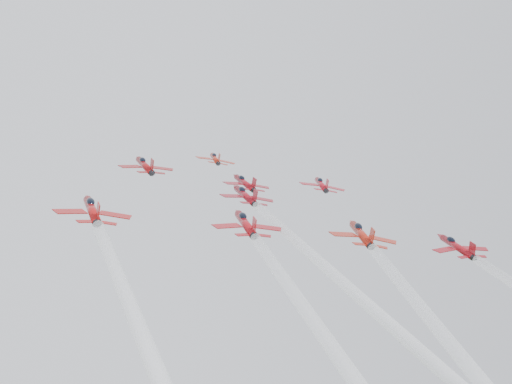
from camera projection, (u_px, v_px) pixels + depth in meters
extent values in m
cylinder|color=#B12210|center=(215.00, 159.00, 147.64)|extent=(0.97, 7.82, 5.88)
cone|color=#B12210|center=(211.00, 154.00, 152.73)|extent=(0.97, 2.16, 1.92)
cone|color=black|center=(219.00, 164.00, 142.98)|extent=(0.97, 1.43, 1.41)
ellipsoid|color=black|center=(214.00, 155.00, 149.47)|extent=(0.89, 2.05, 1.77)
cube|color=#B12210|center=(204.00, 159.00, 146.36)|extent=(3.62, 2.33, 0.99)
cube|color=#B12210|center=(227.00, 161.00, 147.61)|extent=(3.62, 2.33, 0.99)
cube|color=#B12210|center=(219.00, 158.00, 143.75)|extent=(0.11, 2.32, 2.37)
cube|color=#B12210|center=(213.00, 163.00, 143.49)|extent=(1.74, 1.15, 0.57)
cube|color=#B12210|center=(225.00, 164.00, 144.13)|extent=(1.74, 1.15, 0.57)
cylinder|color=maroon|center=(145.00, 166.00, 129.67)|extent=(1.18, 9.47, 7.12)
cone|color=maroon|center=(142.00, 159.00, 135.83)|extent=(1.18, 2.61, 2.32)
cone|color=black|center=(148.00, 173.00, 124.02)|extent=(1.18, 1.73, 1.71)
ellipsoid|color=black|center=(144.00, 160.00, 131.88)|extent=(1.07, 2.49, 2.15)
cube|color=maroon|center=(129.00, 166.00, 128.12)|extent=(4.39, 2.83, 1.20)
cube|color=maroon|center=(161.00, 169.00, 129.63)|extent=(4.39, 2.83, 1.20)
cube|color=maroon|center=(148.00, 165.00, 124.95)|extent=(0.13, 2.81, 2.87)
cube|color=maroon|center=(139.00, 171.00, 124.63)|extent=(2.11, 1.40, 0.69)
cube|color=maroon|center=(156.00, 173.00, 125.42)|extent=(2.11, 1.40, 0.69)
cylinder|color=maroon|center=(245.00, 183.00, 129.05)|extent=(1.04, 8.32, 6.25)
cone|color=maroon|center=(238.00, 176.00, 134.46)|extent=(1.04, 2.29, 2.04)
cone|color=black|center=(252.00, 191.00, 124.09)|extent=(1.04, 1.52, 1.50)
ellipsoid|color=black|center=(243.00, 178.00, 130.99)|extent=(0.94, 2.19, 1.88)
cube|color=maroon|center=(232.00, 183.00, 127.69)|extent=(3.85, 2.48, 1.05)
cube|color=maroon|center=(259.00, 186.00, 129.02)|extent=(3.85, 2.48, 1.05)
cube|color=maroon|center=(251.00, 183.00, 124.90)|extent=(0.11, 2.47, 2.52)
cube|color=maroon|center=(243.00, 189.00, 124.63)|extent=(1.85, 1.23, 0.60)
cube|color=maroon|center=(258.00, 190.00, 125.32)|extent=(1.85, 1.23, 0.60)
cylinder|color=#A70F1B|center=(322.00, 185.00, 139.16)|extent=(1.07, 8.54, 6.42)
cone|color=#A70F1B|center=(312.00, 178.00, 144.72)|extent=(1.07, 2.36, 2.09)
cone|color=black|center=(331.00, 192.00, 134.06)|extent=(1.07, 1.56, 1.54)
ellipsoid|color=black|center=(319.00, 180.00, 141.15)|extent=(0.97, 2.25, 1.94)
cube|color=#A70F1B|center=(310.00, 185.00, 137.76)|extent=(3.96, 2.55, 1.08)
cube|color=#A70F1B|center=(335.00, 188.00, 139.13)|extent=(3.96, 2.55, 1.08)
cube|color=#A70F1B|center=(330.00, 185.00, 134.90)|extent=(0.12, 2.54, 2.59)
cube|color=#A70F1B|center=(322.00, 190.00, 134.62)|extent=(1.90, 1.26, 0.62)
cube|color=#A70F1B|center=(336.00, 191.00, 135.33)|extent=(1.90, 1.26, 0.62)
cylinder|color=maroon|center=(245.00, 196.00, 119.36)|extent=(1.10, 8.83, 6.64)
cone|color=maroon|center=(238.00, 187.00, 125.10)|extent=(1.10, 2.43, 2.16)
cone|color=black|center=(253.00, 205.00, 114.09)|extent=(1.10, 1.61, 1.59)
ellipsoid|color=black|center=(243.00, 190.00, 121.42)|extent=(1.00, 2.32, 2.00)
cube|color=maroon|center=(231.00, 196.00, 117.92)|extent=(4.09, 2.63, 1.11)
cube|color=maroon|center=(262.00, 199.00, 119.33)|extent=(4.09, 2.63, 1.11)
cube|color=maroon|center=(253.00, 196.00, 114.96)|extent=(0.12, 2.62, 2.67)
cube|color=maroon|center=(243.00, 202.00, 114.67)|extent=(1.96, 1.30, 0.64)
cube|color=maroon|center=(260.00, 204.00, 115.40)|extent=(1.96, 1.30, 0.64)
cylinder|color=white|center=(355.00, 326.00, 71.38)|extent=(1.40, 74.58, 52.76)
cylinder|color=#A81010|center=(92.00, 211.00, 95.87)|extent=(1.22, 9.80, 7.36)
cone|color=#A81010|center=(92.00, 198.00, 102.24)|extent=(1.22, 2.70, 2.40)
cone|color=black|center=(93.00, 224.00, 90.02)|extent=(1.22, 1.79, 1.76)
ellipsoid|color=black|center=(92.00, 202.00, 98.15)|extent=(1.11, 2.57, 2.22)
cube|color=#A81010|center=(69.00, 211.00, 94.26)|extent=(4.54, 2.92, 1.24)
cube|color=#A81010|center=(115.00, 215.00, 95.83)|extent=(4.54, 2.92, 1.24)
cube|color=#A81010|center=(94.00, 211.00, 90.99)|extent=(0.13, 2.91, 2.96)
cube|color=#A81010|center=(80.00, 221.00, 90.66)|extent=(2.18, 1.44, 0.71)
cube|color=#A81010|center=(105.00, 223.00, 91.48)|extent=(2.18, 1.44, 0.71)
cylinder|color=#A50F16|center=(246.00, 225.00, 101.81)|extent=(1.19, 9.52, 7.15)
cone|color=#A50F16|center=(237.00, 212.00, 108.00)|extent=(1.19, 2.62, 2.33)
cone|color=black|center=(256.00, 238.00, 96.13)|extent=(1.19, 1.74, 1.71)
ellipsoid|color=black|center=(243.00, 216.00, 104.03)|extent=(1.08, 2.50, 2.16)
cube|color=#A50F16|center=(227.00, 225.00, 100.25)|extent=(4.41, 2.84, 1.20)
cube|color=#A50F16|center=(267.00, 228.00, 101.77)|extent=(4.41, 2.84, 1.20)
cube|color=#A50F16|center=(255.00, 226.00, 97.07)|extent=(0.13, 2.83, 2.88)
cube|color=#A50F16|center=(243.00, 234.00, 96.75)|extent=(2.12, 1.40, 0.69)
cube|color=#A50F16|center=(264.00, 236.00, 97.54)|extent=(2.12, 1.40, 0.69)
cylinder|color=#AC1F10|center=(362.00, 235.00, 106.76)|extent=(1.21, 9.74, 7.32)
cone|color=#AC1F10|center=(346.00, 222.00, 113.10)|extent=(1.21, 2.69, 2.39)
cone|color=black|center=(378.00, 248.00, 100.95)|extent=(1.21, 1.78, 1.75)
ellipsoid|color=black|center=(356.00, 226.00, 109.03)|extent=(1.10, 2.56, 2.21)
cube|color=#AC1F10|center=(345.00, 235.00, 105.16)|extent=(4.51, 2.90, 1.23)
cube|color=#AC1F10|center=(382.00, 239.00, 106.72)|extent=(4.51, 2.90, 1.23)
cube|color=#AC1F10|center=(376.00, 237.00, 101.91)|extent=(0.13, 2.89, 2.95)
cube|color=#AC1F10|center=(365.00, 245.00, 101.58)|extent=(2.17, 1.44, 0.71)
cube|color=#AC1F10|center=(385.00, 247.00, 102.39)|extent=(2.17, 1.44, 0.71)
cylinder|color=maroon|center=(458.00, 247.00, 108.94)|extent=(1.04, 8.36, 6.29)
cone|color=maroon|center=(440.00, 236.00, 114.38)|extent=(1.04, 2.31, 2.05)
cone|color=black|center=(476.00, 259.00, 103.95)|extent=(1.04, 1.53, 1.51)
ellipsoid|color=black|center=(451.00, 240.00, 110.89)|extent=(0.95, 2.20, 1.89)
cube|color=maroon|center=(445.00, 248.00, 107.57)|extent=(3.87, 2.49, 1.06)
cube|color=maroon|center=(475.00, 250.00, 108.91)|extent=(3.87, 2.49, 1.06)
cube|color=maroon|center=(473.00, 249.00, 104.78)|extent=(0.11, 2.48, 2.53)
cube|color=maroon|center=(464.00, 256.00, 104.50)|extent=(1.86, 1.23, 0.61)
cube|color=maroon|center=(480.00, 257.00, 105.19)|extent=(1.86, 1.23, 0.61)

